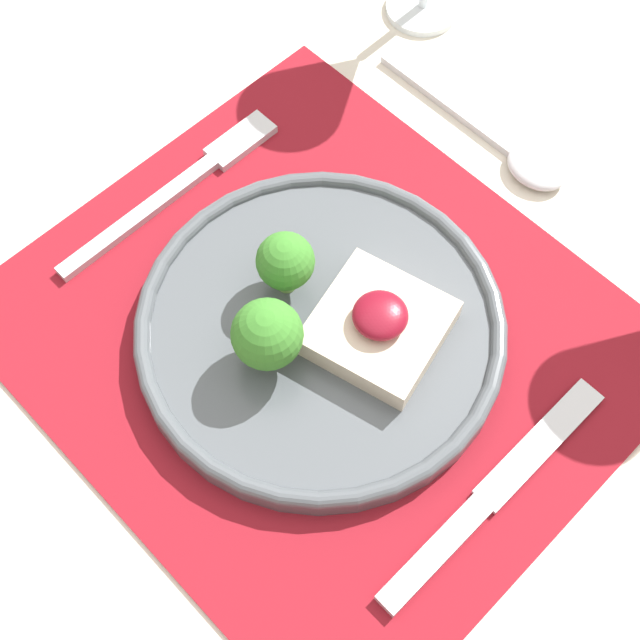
# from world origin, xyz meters

# --- Properties ---
(ground_plane) EXTENTS (8.00, 8.00, 0.00)m
(ground_plane) POSITION_xyz_m (0.00, 0.00, 0.00)
(ground_plane) COLOR brown
(dining_table) EXTENTS (1.46, 1.21, 0.77)m
(dining_table) POSITION_xyz_m (0.00, 0.00, 0.69)
(dining_table) COLOR beige
(dining_table) RESTS_ON ground_plane
(placemat) EXTENTS (0.41, 0.36, 0.00)m
(placemat) POSITION_xyz_m (0.00, 0.00, 0.77)
(placemat) COLOR maroon
(placemat) RESTS_ON dining_table
(dinner_plate) EXTENTS (0.26, 0.26, 0.07)m
(dinner_plate) POSITION_xyz_m (-0.00, 0.00, 0.79)
(dinner_plate) COLOR #4C5156
(dinner_plate) RESTS_ON placemat
(fork) EXTENTS (0.02, 0.20, 0.01)m
(fork) POSITION_xyz_m (-0.17, 0.02, 0.77)
(fork) COLOR silver
(fork) RESTS_ON placemat
(knife) EXTENTS (0.02, 0.20, 0.01)m
(knife) POSITION_xyz_m (0.16, -0.01, 0.77)
(knife) COLOR silver
(knife) RESTS_ON placemat
(spoon) EXTENTS (0.19, 0.04, 0.01)m
(spoon) POSITION_xyz_m (-0.01, 0.22, 0.77)
(spoon) COLOR silver
(spoon) RESTS_ON dining_table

